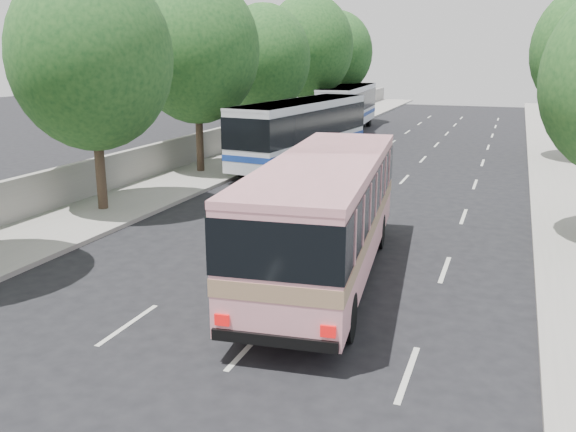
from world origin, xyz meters
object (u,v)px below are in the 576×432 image
at_px(white_pickup, 290,177).
at_px(tour_coach_front, 302,127).
at_px(pink_bus, 326,205).
at_px(tour_coach_rear, 348,104).
at_px(pink_taxi, 319,240).

relative_size(white_pickup, tour_coach_front, 0.47).
height_order(pink_bus, white_pickup, pink_bus).
bearing_deg(white_pickup, tour_coach_front, 100.67).
bearing_deg(tour_coach_rear, pink_bus, -79.78).
relative_size(pink_bus, white_pickup, 1.87).
xyz_separation_m(pink_bus, pink_taxi, (-0.45, 0.88, -1.23)).
bearing_deg(pink_taxi, pink_bus, -64.98).
relative_size(pink_taxi, tour_coach_rear, 0.40).
relative_size(pink_bus, tour_coach_rear, 0.90).
bearing_deg(tour_coach_rear, pink_taxi, -80.20).
height_order(pink_taxi, tour_coach_rear, tour_coach_rear).
xyz_separation_m(pink_bus, tour_coach_rear, (-7.60, 30.70, 0.03)).
xyz_separation_m(pink_taxi, white_pickup, (-3.74, 7.87, 0.03)).
height_order(pink_bus, tour_coach_front, tour_coach_front).
height_order(pink_taxi, tour_coach_front, tour_coach_front).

